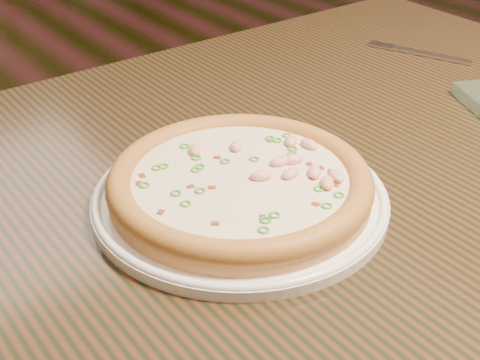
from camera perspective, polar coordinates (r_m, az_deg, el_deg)
ground at (r=2.01m, az=-7.30°, el=-3.61°), size 9.00×9.00×0.00m
hero_table at (r=0.88m, az=4.36°, el=-3.32°), size 1.20×0.80×0.75m
plate at (r=0.72m, az=-0.00°, el=-1.43°), size 0.32×0.32×0.02m
pizza at (r=0.72m, az=0.04°, el=-0.19°), size 0.29×0.29×0.03m
fork at (r=1.16m, az=15.31°, el=10.40°), size 0.08×0.17×0.00m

